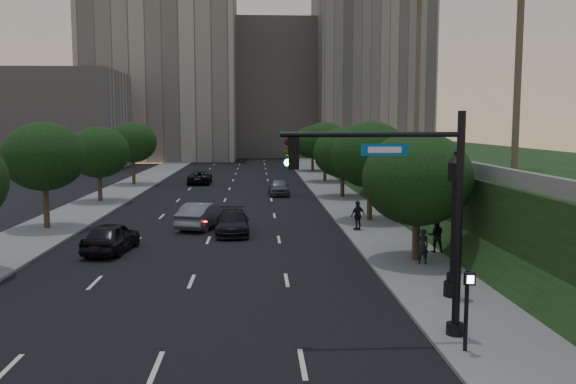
{
  "coord_description": "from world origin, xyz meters",
  "views": [
    {
      "loc": [
        2.78,
        -20.1,
        6.65
      ],
      "look_at": [
        4.14,
        6.56,
        3.6
      ],
      "focal_mm": 38.0,
      "sensor_mm": 36.0,
      "label": 1
    }
  ],
  "objects": [
    {
      "name": "tree_left_d",
      "position": [
        -10.3,
        45.0,
        4.58
      ],
      "size": [
        5.0,
        5.0,
        6.71
      ],
      "color": "#38281C",
      "rests_on": "ground"
    },
    {
      "name": "tree_left_c",
      "position": [
        -10.3,
        31.0,
        4.21
      ],
      "size": [
        5.0,
        5.0,
        6.34
      ],
      "color": "#38281C",
      "rests_on": "ground"
    },
    {
      "name": "ground",
      "position": [
        0.0,
        0.0,
        0.0
      ],
      "size": [
        160.0,
        160.0,
        0.0
      ],
      "primitive_type": "plane",
      "color": "black",
      "rests_on": "ground"
    },
    {
      "name": "pedestrian_a",
      "position": [
        10.38,
        7.15,
        0.97
      ],
      "size": [
        0.64,
        0.46,
        1.64
      ],
      "primitive_type": "imported",
      "rotation": [
        0.0,
        0.0,
        3.27
      ],
      "color": "black",
      "rests_on": "sidewalk_right"
    },
    {
      "name": "tree_right_a",
      "position": [
        10.3,
        8.0,
        4.02
      ],
      "size": [
        5.2,
        5.2,
        6.24
      ],
      "color": "#38281C",
      "rests_on": "ground"
    },
    {
      "name": "traffic_signal_mast",
      "position": [
        7.76,
        -2.23,
        3.67
      ],
      "size": [
        5.68,
        0.56,
        7.0
      ],
      "color": "black",
      "rests_on": "ground"
    },
    {
      "name": "office_block_left",
      "position": [
        -14.0,
        92.0,
        16.0
      ],
      "size": [
        26.0,
        20.0,
        32.0
      ],
      "primitive_type": "cube",
      "color": "gray",
      "rests_on": "ground"
    },
    {
      "name": "sedan_far_right",
      "position": [
        4.76,
        35.44,
        0.77
      ],
      "size": [
        1.95,
        4.57,
        1.54
      ],
      "primitive_type": "imported",
      "rotation": [
        0.0,
        0.0,
        0.03
      ],
      "color": "#4D4F54",
      "rests_on": "ground"
    },
    {
      "name": "sedan_mid_left",
      "position": [
        -0.68,
        18.23,
        0.82
      ],
      "size": [
        3.11,
        5.28,
        1.64
      ],
      "primitive_type": "imported",
      "rotation": [
        0.0,
        0.0,
        2.85
      ],
      "color": "slate",
      "rests_on": "ground"
    },
    {
      "name": "pedestrian_c",
      "position": [
        8.89,
        16.21,
        1.04
      ],
      "size": [
        1.12,
        0.91,
        1.79
      ],
      "primitive_type": "imported",
      "rotation": [
        0.0,
        0.0,
        3.67
      ],
      "color": "black",
      "rests_on": "sidewalk_right"
    },
    {
      "name": "pedestrian_b",
      "position": [
        11.76,
        9.69,
        1.0
      ],
      "size": [
        0.91,
        0.76,
        1.7
      ],
      "primitive_type": "imported",
      "rotation": [
        0.0,
        0.0,
        3.0
      ],
      "color": "black",
      "rests_on": "sidewalk_right"
    },
    {
      "name": "embankment",
      "position": [
        22.0,
        28.0,
        2.0
      ],
      "size": [
        18.0,
        90.0,
        4.0
      ],
      "primitive_type": "cube",
      "color": "black",
      "rests_on": "ground"
    },
    {
      "name": "office_block_filler",
      "position": [
        -26.0,
        70.0,
        7.0
      ],
      "size": [
        18.0,
        16.0,
        14.0
      ],
      "primitive_type": "cube",
      "color": "#9F9892",
      "rests_on": "ground"
    },
    {
      "name": "sedan_far_left",
      "position": [
        -3.42,
        46.18,
        0.72
      ],
      "size": [
        2.39,
        5.17,
        1.44
      ],
      "primitive_type": "imported",
      "rotation": [
        0.0,
        0.0,
        3.14
      ],
      "color": "black",
      "rests_on": "ground"
    },
    {
      "name": "sidewalk_right",
      "position": [
        10.25,
        30.0,
        0.07
      ],
      "size": [
        4.5,
        140.0,
        0.15
      ],
      "primitive_type": "cube",
      "color": "slate",
      "rests_on": "ground"
    },
    {
      "name": "street_lamp",
      "position": [
        10.06,
        1.88,
        2.63
      ],
      "size": [
        0.64,
        0.64,
        5.62
      ],
      "color": "black",
      "rests_on": "ground"
    },
    {
      "name": "tree_right_b",
      "position": [
        10.3,
        20.0,
        4.52
      ],
      "size": [
        5.2,
        5.2,
        6.74
      ],
      "color": "#38281C",
      "rests_on": "ground"
    },
    {
      "name": "office_block_right",
      "position": [
        24.0,
        96.0,
        18.0
      ],
      "size": [
        20.0,
        22.0,
        36.0
      ],
      "primitive_type": "cube",
      "color": "gray",
      "rests_on": "ground"
    },
    {
      "name": "pedestrian_signal",
      "position": [
        8.71,
        -3.61,
        1.57
      ],
      "size": [
        0.3,
        0.33,
        2.5
      ],
      "color": "black",
      "rests_on": "ground"
    },
    {
      "name": "sedan_near_right",
      "position": [
        1.28,
        15.97,
        0.71
      ],
      "size": [
        2.15,
        4.94,
        1.41
      ],
      "primitive_type": "imported",
      "rotation": [
        0.0,
        0.0,
        0.03
      ],
      "color": "black",
      "rests_on": "ground"
    },
    {
      "name": "office_block_mid",
      "position": [
        6.0,
        102.0,
        13.0
      ],
      "size": [
        22.0,
        18.0,
        26.0
      ],
      "primitive_type": "cube",
      "color": "#9F9892",
      "rests_on": "ground"
    },
    {
      "name": "tree_right_e",
      "position": [
        10.3,
        62.0,
        4.02
      ],
      "size": [
        5.2,
        5.2,
        6.24
      ],
      "color": "#38281C",
      "rests_on": "ground"
    },
    {
      "name": "sedan_near_left",
      "position": [
        -4.73,
        11.12,
        0.79
      ],
      "size": [
        2.42,
        4.85,
        1.59
      ],
      "primitive_type": "imported",
      "rotation": [
        0.0,
        0.0,
        3.02
      ],
      "color": "black",
      "rests_on": "ground"
    },
    {
      "name": "tree_left_b",
      "position": [
        -10.3,
        18.0,
        4.58
      ],
      "size": [
        5.0,
        5.0,
        6.71
      ],
      "color": "#38281C",
      "rests_on": "ground"
    },
    {
      "name": "parapet_wall",
      "position": [
        13.5,
        28.0,
        4.35
      ],
      "size": [
        0.35,
        90.0,
        0.7
      ],
      "primitive_type": "cube",
      "color": "slate",
      "rests_on": "embankment"
    },
    {
      "name": "road_surface",
      "position": [
        0.0,
        30.0,
        0.01
      ],
      "size": [
        16.0,
        140.0,
        0.02
      ],
      "primitive_type": "cube",
      "color": "black",
      "rests_on": "ground"
    },
    {
      "name": "tree_right_c",
      "position": [
        10.3,
        33.0,
        4.02
      ],
      "size": [
        5.2,
        5.2,
        6.24
      ],
      "color": "#38281C",
      "rests_on": "ground"
    },
    {
      "name": "sidewalk_left",
      "position": [
        -10.25,
        30.0,
        0.07
      ],
      "size": [
        4.5,
        140.0,
        0.15
      ],
      "primitive_type": "cube",
      "color": "slate",
      "rests_on": "ground"
    },
    {
      "name": "tree_right_d",
      "position": [
        10.3,
        47.0,
        4.52
      ],
      "size": [
        5.2,
        5.2,
        6.74
      ],
      "color": "#38281C",
      "rests_on": "ground"
    }
  ]
}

